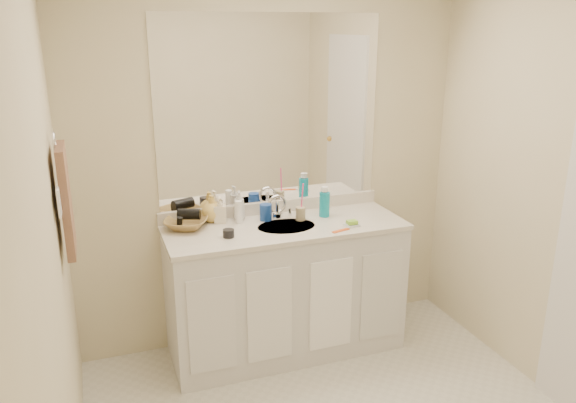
{
  "coord_description": "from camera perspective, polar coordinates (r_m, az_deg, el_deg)",
  "views": [
    {
      "loc": [
        -1.11,
        -2.11,
        2.08
      ],
      "look_at": [
        0.0,
        0.97,
        1.05
      ],
      "focal_mm": 35.0,
      "sensor_mm": 36.0,
      "label": 1
    }
  ],
  "objects": [
    {
      "name": "dark_jar",
      "position": [
        3.35,
        -6.06,
        -3.23
      ],
      "size": [
        0.07,
        0.07,
        0.05
      ],
      "primitive_type": "cylinder",
      "rotation": [
        0.0,
        0.0,
        -0.01
      ],
      "color": "black",
      "rests_on": "countertop"
    },
    {
      "name": "blue_mug",
      "position": [
        3.61,
        -2.28,
        -1.09
      ],
      "size": [
        0.09,
        0.09,
        0.11
      ],
      "primitive_type": "cylinder",
      "rotation": [
        0.0,
        0.0,
        0.16
      ],
      "color": "navy",
      "rests_on": "countertop"
    },
    {
      "name": "vanity_cabinet",
      "position": [
        3.72,
        -0.26,
        -9.01
      ],
      "size": [
        1.5,
        0.55,
        0.85
      ],
      "primitive_type": "cube",
      "color": "silver",
      "rests_on": "floor"
    },
    {
      "name": "extra_white_bottle",
      "position": [
        3.56,
        -5.02,
        -1.08
      ],
      "size": [
        0.05,
        0.05,
        0.15
      ],
      "primitive_type": "cylinder",
      "rotation": [
        0.0,
        0.0,
        -0.01
      ],
      "color": "white",
      "rests_on": "countertop"
    },
    {
      "name": "orange_comb",
      "position": [
        3.45,
        5.38,
        -2.96
      ],
      "size": [
        0.13,
        0.05,
        0.01
      ],
      "primitive_type": "cube",
      "rotation": [
        0.0,
        0.0,
        0.24
      ],
      "color": "#E35217",
      "rests_on": "countertop"
    },
    {
      "name": "tan_cup",
      "position": [
        3.62,
        1.28,
        -1.24
      ],
      "size": [
        0.07,
        0.07,
        0.09
      ],
      "primitive_type": "cylinder",
      "rotation": [
        0.0,
        0.0,
        -0.06
      ],
      "color": "tan",
      "rests_on": "countertop"
    },
    {
      "name": "wall_back",
      "position": [
        3.7,
        -1.71,
        3.64
      ],
      "size": [
        2.6,
        0.02,
        2.4
      ],
      "primitive_type": "cube",
      "color": "beige",
      "rests_on": "floor"
    },
    {
      "name": "hair_dryer",
      "position": [
        3.51,
        -10.02,
        -1.27
      ],
      "size": [
        0.15,
        0.11,
        0.07
      ],
      "primitive_type": "cylinder",
      "rotation": [
        0.0,
        1.57,
        -0.36
      ],
      "color": "black",
      "rests_on": "wicker_basket"
    },
    {
      "name": "soap_bottle_white",
      "position": [
        3.63,
        -4.98,
        -0.38
      ],
      "size": [
        0.09,
        0.09,
        0.19
      ],
      "primitive_type": "imported",
      "rotation": [
        0.0,
        0.0,
        -0.26
      ],
      "color": "silver",
      "rests_on": "countertop"
    },
    {
      "name": "backsplash",
      "position": [
        3.76,
        -1.6,
        -0.56
      ],
      "size": [
        1.52,
        0.03,
        0.08
      ],
      "primitive_type": "cube",
      "color": "silver",
      "rests_on": "countertop"
    },
    {
      "name": "wall_left",
      "position": [
        2.3,
        -23.03,
        -6.59
      ],
      "size": [
        0.02,
        2.6,
        2.4
      ],
      "primitive_type": "cube",
      "color": "beige",
      "rests_on": "floor"
    },
    {
      "name": "toothbrush",
      "position": [
        3.59,
        1.45,
        0.4
      ],
      "size": [
        0.01,
        0.04,
        0.19
      ],
      "primitive_type": "cylinder",
      "rotation": [
        0.14,
        0.0,
        0.08
      ],
      "color": "#FC428C",
      "rests_on": "tan_cup"
    },
    {
      "name": "towel_ring",
      "position": [
        2.94,
        -22.66,
        5.7
      ],
      "size": [
        0.01,
        0.11,
        0.11
      ],
      "primitive_type": "torus",
      "rotation": [
        0.0,
        1.57,
        0.0
      ],
      "color": "silver",
      "rests_on": "wall_left"
    },
    {
      "name": "mouthwash_bottle",
      "position": [
        3.68,
        3.73,
        -0.3
      ],
      "size": [
        0.09,
        0.09,
        0.16
      ],
      "primitive_type": "cylinder",
      "rotation": [
        0.0,
        0.0,
        -0.35
      ],
      "color": "#0E93AF",
      "rests_on": "countertop"
    },
    {
      "name": "soap_bottle_yellow",
      "position": [
        3.61,
        -7.75,
        -0.7
      ],
      "size": [
        0.14,
        0.14,
        0.17
      ],
      "primitive_type": "imported",
      "rotation": [
        0.0,
        0.0,
        0.06
      ],
      "color": "#E2BB58",
      "rests_on": "countertop"
    },
    {
      "name": "faucet",
      "position": [
        3.66,
        -1.11,
        -0.79
      ],
      "size": [
        0.02,
        0.02,
        0.11
      ],
      "primitive_type": "cylinder",
      "color": "silver",
      "rests_on": "countertop"
    },
    {
      "name": "soap_bottle_cream",
      "position": [
        3.59,
        -6.93,
        -0.83
      ],
      "size": [
        0.09,
        0.09,
        0.17
      ],
      "primitive_type": "imported",
      "rotation": [
        0.0,
        0.0,
        -0.25
      ],
      "color": "#EFE2C2",
      "rests_on": "countertop"
    },
    {
      "name": "soap_dish",
      "position": [
        3.54,
        6.51,
        -2.39
      ],
      "size": [
        0.09,
        0.07,
        0.01
      ],
      "primitive_type": "cube",
      "rotation": [
        0.0,
        0.0,
        0.03
      ],
      "color": "silver",
      "rests_on": "countertop"
    },
    {
      "name": "mirror",
      "position": [
        3.62,
        -1.73,
        9.16
      ],
      "size": [
        1.48,
        0.01,
        1.2
      ],
      "primitive_type": "cube",
      "color": "white",
      "rests_on": "wall_back"
    },
    {
      "name": "switch_plate",
      "position": [
        2.8,
        -22.24,
        -0.07
      ],
      "size": [
        0.01,
        0.08,
        0.13
      ],
      "primitive_type": "cube",
      "color": "white",
      "rests_on": "wall_left"
    },
    {
      "name": "sink_basin",
      "position": [
        3.52,
        -0.17,
        -2.69
      ],
      "size": [
        0.37,
        0.37,
        0.02
      ],
      "primitive_type": "cylinder",
      "color": "beige",
      "rests_on": "countertop"
    },
    {
      "name": "green_soap",
      "position": [
        3.54,
        6.52,
        -2.1
      ],
      "size": [
        0.06,
        0.05,
        0.02
      ],
      "primitive_type": "cube",
      "rotation": [
        0.0,
        0.0,
        0.01
      ],
      "color": "#80C02E",
      "rests_on": "soap_dish"
    },
    {
      "name": "hand_towel",
      "position": [
        3.01,
        -21.62,
        0.14
      ],
      "size": [
        0.04,
        0.32,
        0.55
      ],
      "primitive_type": "cube",
      "color": "brown",
      "rests_on": "towel_ring"
    },
    {
      "name": "countertop",
      "position": [
        3.54,
        -0.27,
        -2.63
      ],
      "size": [
        1.52,
        0.57,
        0.03
      ],
      "primitive_type": "cube",
      "color": "beige",
      "rests_on": "vanity_cabinet"
    },
    {
      "name": "wicker_basket",
      "position": [
        3.53,
        -10.3,
        -2.19
      ],
      "size": [
        0.35,
        0.35,
        0.06
      ],
      "primitive_type": "imported",
      "rotation": [
        0.0,
        0.0,
        -0.42
      ],
      "color": "olive",
      "rests_on": "countertop"
    }
  ]
}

